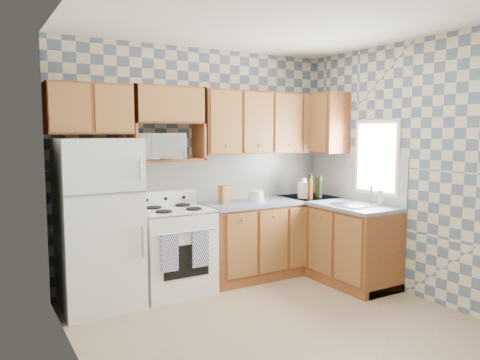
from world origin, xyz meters
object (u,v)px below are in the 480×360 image
Objects in this scene: stove_body at (174,251)px; microwave at (161,146)px; electric_kettle at (304,190)px; refrigerator at (99,224)px.

microwave is at bearing 134.62° from stove_body.
stove_body is 1.79× the size of microwave.
microwave is at bearing 174.93° from electric_kettle.
electric_kettle reaches higher than stove_body.
microwave is (-0.10, 0.10, 1.14)m from stove_body.
stove_body is (0.80, 0.03, -0.39)m from refrigerator.
microwave is 2.54× the size of electric_kettle.
stove_body is at bearing -29.94° from microwave.
refrigerator is 2.53m from electric_kettle.
electric_kettle is at bearing 10.36° from microwave.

